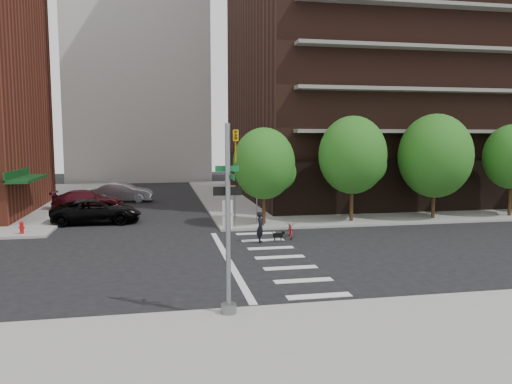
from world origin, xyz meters
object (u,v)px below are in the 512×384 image
Objects in this scene: scooter at (291,229)px; fire_hydrant at (22,227)px; traffic_signal at (229,234)px; parked_car_maroon at (88,200)px; dog_walker at (260,227)px; parked_car_silver at (123,192)px; parked_car_black at (97,212)px.

fire_hydrant is at bearing 177.66° from scooter.
parked_car_maroon is at bearing 106.77° from traffic_signal.
fire_hydrant is (-10.03, 15.29, -2.15)m from traffic_signal.
scooter is at bearing -138.48° from parked_car_maroon.
traffic_signal reaches higher than fire_hydrant.
parked_car_maroon is 18.83m from scooter.
parked_car_maroon is at bearing 53.02° from dog_walker.
parked_car_silver is at bearing 72.49° from fire_hydrant.
parked_car_black is 12.42m from dog_walker.
parked_car_silver is (4.67, 14.81, 0.31)m from fire_hydrant.
parked_car_black is at bearing -179.38° from parked_car_silver.
scooter is (11.47, -7.03, -0.32)m from parked_car_black.
dog_walker is at bearing -150.43° from parked_car_silver.
fire_hydrant is 0.13× the size of parked_car_black.
scooter is (10.54, -18.14, -0.38)m from parked_car_silver.
parked_car_black is 3.17× the size of scooter.
parked_car_maroon reaches higher than scooter.
dog_walker is (10.96, -14.66, 0.06)m from parked_car_maroon.
traffic_signal is 13.22m from scooter.
scooter is (15.22, -3.33, -0.08)m from fire_hydrant.
dog_walker is (-1.96, -0.96, 0.37)m from scooter.
parked_car_black is at bearing 158.49° from scooter.
parked_car_silver is (-5.36, 30.10, -1.84)m from traffic_signal.
scooter reaches higher than fire_hydrant.
fire_hydrant is 0.13× the size of parked_car_maroon.
fire_hydrant is 13.94m from dog_walker.
traffic_signal reaches higher than scooter.
parked_car_silver reaches higher than parked_car_maroon.
parked_car_silver is (0.92, 11.11, 0.06)m from parked_car_black.
parked_car_black is (-6.28, 18.99, -1.90)m from traffic_signal.
parked_car_maroon is 1.04× the size of parked_car_silver.
dog_walker is (3.23, 11.00, -1.85)m from traffic_signal.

